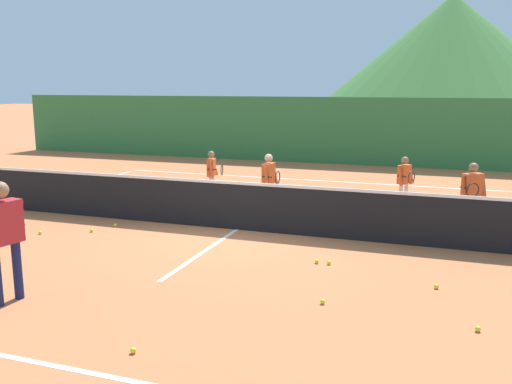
{
  "coord_description": "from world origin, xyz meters",
  "views": [
    {
      "loc": [
        3.9,
        -9.99,
        2.84
      ],
      "look_at": [
        0.77,
        -1.05,
        1.01
      ],
      "focal_mm": 38.87,
      "sensor_mm": 36.0,
      "label": 1
    }
  ],
  "objects_px": {
    "student_1": "(269,178)",
    "tennis_ball_10": "(115,225)",
    "tennis_ball_2": "(133,350)",
    "tennis_ball_7": "(329,263)",
    "student_2": "(405,178)",
    "tennis_net": "(237,205)",
    "tennis_ball_11": "(40,233)",
    "student_0": "(212,171)",
    "tennis_ball_1": "(323,302)",
    "instructor": "(3,231)",
    "tennis_ball_4": "(436,286)",
    "student_3": "(472,190)",
    "tennis_ball_6": "(478,329)",
    "tennis_ball_5": "(317,261)",
    "tennis_ball_8": "(92,231)"
  },
  "relations": [
    {
      "from": "student_1",
      "to": "tennis_ball_10",
      "type": "distance_m",
      "value": 3.49
    },
    {
      "from": "tennis_ball_2",
      "to": "tennis_ball_7",
      "type": "height_order",
      "value": "same"
    },
    {
      "from": "student_2",
      "to": "tennis_ball_2",
      "type": "relative_size",
      "value": 18.1
    },
    {
      "from": "tennis_net",
      "to": "tennis_ball_11",
      "type": "height_order",
      "value": "tennis_net"
    },
    {
      "from": "student_0",
      "to": "tennis_ball_1",
      "type": "relative_size",
      "value": 18.14
    },
    {
      "from": "instructor",
      "to": "tennis_ball_4",
      "type": "height_order",
      "value": "instructor"
    },
    {
      "from": "student_3",
      "to": "tennis_ball_6",
      "type": "bearing_deg",
      "value": -90.38
    },
    {
      "from": "tennis_net",
      "to": "student_1",
      "type": "xyz_separation_m",
      "value": [
        0.15,
        1.62,
        0.31
      ]
    },
    {
      "from": "tennis_net",
      "to": "student_3",
      "type": "xyz_separation_m",
      "value": [
        4.39,
        1.57,
        0.31
      ]
    },
    {
      "from": "student_0",
      "to": "tennis_ball_5",
      "type": "relative_size",
      "value": 18.14
    },
    {
      "from": "tennis_ball_1",
      "to": "tennis_ball_6",
      "type": "bearing_deg",
      "value": -6.54
    },
    {
      "from": "student_0",
      "to": "tennis_ball_1",
      "type": "height_order",
      "value": "student_0"
    },
    {
      "from": "student_0",
      "to": "student_2",
      "type": "bearing_deg",
      "value": 5.82
    },
    {
      "from": "tennis_ball_1",
      "to": "tennis_ball_2",
      "type": "bearing_deg",
      "value": -128.9
    },
    {
      "from": "instructor",
      "to": "student_3",
      "type": "xyz_separation_m",
      "value": [
        5.89,
        6.07,
        -0.17
      ]
    },
    {
      "from": "tennis_ball_6",
      "to": "tennis_ball_8",
      "type": "height_order",
      "value": "same"
    },
    {
      "from": "tennis_ball_1",
      "to": "tennis_ball_10",
      "type": "bearing_deg",
      "value": 152.04
    },
    {
      "from": "tennis_ball_2",
      "to": "tennis_ball_4",
      "type": "height_order",
      "value": "same"
    },
    {
      "from": "instructor",
      "to": "tennis_ball_1",
      "type": "distance_m",
      "value": 4.27
    },
    {
      "from": "student_1",
      "to": "tennis_ball_10",
      "type": "bearing_deg",
      "value": -139.02
    },
    {
      "from": "tennis_ball_7",
      "to": "student_1",
      "type": "bearing_deg",
      "value": 122.76
    },
    {
      "from": "student_1",
      "to": "tennis_ball_1",
      "type": "height_order",
      "value": "student_1"
    },
    {
      "from": "tennis_ball_4",
      "to": "tennis_ball_8",
      "type": "bearing_deg",
      "value": 171.33
    },
    {
      "from": "student_0",
      "to": "student_2",
      "type": "xyz_separation_m",
      "value": [
        4.62,
        0.47,
        -0.0
      ]
    },
    {
      "from": "tennis_ball_1",
      "to": "tennis_ball_11",
      "type": "bearing_deg",
      "value": 164.78
    },
    {
      "from": "tennis_ball_5",
      "to": "tennis_ball_6",
      "type": "bearing_deg",
      "value": -38.13
    },
    {
      "from": "student_2",
      "to": "tennis_ball_7",
      "type": "relative_size",
      "value": 18.1
    },
    {
      "from": "student_0",
      "to": "student_2",
      "type": "distance_m",
      "value": 4.64
    },
    {
      "from": "tennis_ball_7",
      "to": "tennis_ball_11",
      "type": "height_order",
      "value": "same"
    },
    {
      "from": "tennis_ball_7",
      "to": "tennis_ball_8",
      "type": "relative_size",
      "value": 1.0
    },
    {
      "from": "tennis_ball_4",
      "to": "instructor",
      "type": "bearing_deg",
      "value": -156.07
    },
    {
      "from": "tennis_ball_7",
      "to": "student_2",
      "type": "bearing_deg",
      "value": 80.19
    },
    {
      "from": "tennis_net",
      "to": "tennis_ball_8",
      "type": "xyz_separation_m",
      "value": [
        -2.62,
        -1.13,
        -0.47
      ]
    },
    {
      "from": "tennis_net",
      "to": "tennis_ball_4",
      "type": "distance_m",
      "value": 4.42
    },
    {
      "from": "instructor",
      "to": "student_2",
      "type": "height_order",
      "value": "instructor"
    },
    {
      "from": "student_0",
      "to": "student_3",
      "type": "distance_m",
      "value": 6.09
    },
    {
      "from": "tennis_ball_4",
      "to": "tennis_ball_8",
      "type": "distance_m",
      "value": 6.55
    },
    {
      "from": "tennis_ball_8",
      "to": "instructor",
      "type": "bearing_deg",
      "value": -71.69
    },
    {
      "from": "instructor",
      "to": "student_0",
      "type": "distance_m",
      "value": 7.01
    },
    {
      "from": "tennis_ball_11",
      "to": "student_2",
      "type": "bearing_deg",
      "value": 35.34
    },
    {
      "from": "instructor",
      "to": "tennis_ball_7",
      "type": "distance_m",
      "value": 4.81
    },
    {
      "from": "student_0",
      "to": "tennis_ball_2",
      "type": "bearing_deg",
      "value": -72.31
    },
    {
      "from": "tennis_ball_1",
      "to": "tennis_ball_11",
      "type": "distance_m",
      "value": 6.14
    },
    {
      "from": "tennis_ball_8",
      "to": "tennis_ball_2",
      "type": "bearing_deg",
      "value": -49.83
    },
    {
      "from": "tennis_ball_2",
      "to": "student_1",
      "type": "bearing_deg",
      "value": 95.7
    },
    {
      "from": "tennis_ball_5",
      "to": "tennis_ball_6",
      "type": "distance_m",
      "value": 3.0
    },
    {
      "from": "student_1",
      "to": "tennis_ball_7",
      "type": "bearing_deg",
      "value": -57.24
    },
    {
      "from": "instructor",
      "to": "tennis_ball_10",
      "type": "distance_m",
      "value": 4.1
    },
    {
      "from": "student_3",
      "to": "tennis_ball_5",
      "type": "relative_size",
      "value": 19.69
    },
    {
      "from": "tennis_ball_1",
      "to": "student_2",
      "type": "bearing_deg",
      "value": 85.13
    }
  ]
}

